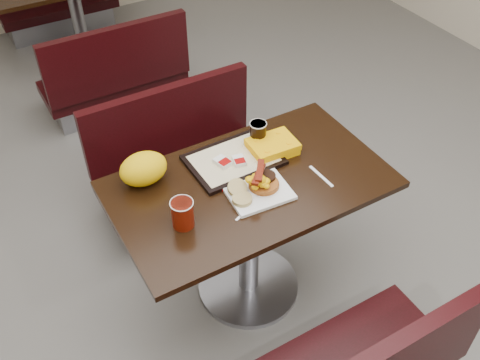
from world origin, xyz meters
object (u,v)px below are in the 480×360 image
knife (321,176)px  tray (234,160)px  paper_bag (143,169)px  bench_near_s (339,356)px  pancake_stack (264,183)px  table_near (249,239)px  clamshell (272,147)px  bench_near_n (185,160)px  coffee_cup_far (258,132)px  coffee_cup_near (183,214)px  bench_far_s (111,64)px  platter (259,192)px  table_far (79,22)px  hashbrown_sleeve_left (223,162)px  hashbrown_sleeve_right (239,161)px  fork (242,215)px

knife → tray: 0.40m
knife → paper_bag: (-0.68, 0.36, 0.07)m
bench_near_s → pancake_stack: size_ratio=7.59×
table_near → clamshell: clamshell is taller
clamshell → paper_bag: 0.60m
bench_near_n → coffee_cup_far: 0.70m
table_near → coffee_cup_near: 0.57m
table_near → pancake_stack: bearing=-65.1°
table_near → pancake_stack: 0.41m
bench_far_s → clamshell: size_ratio=4.69×
platter → knife: (0.29, -0.05, -0.01)m
table_far → knife: size_ratio=7.61×
bench_near_s → bench_far_s: bearing=90.0°
bench_near_s → clamshell: size_ratio=4.69×
hashbrown_sleeve_left → clamshell: bearing=-18.4°
coffee_cup_near → knife: 0.65m
clamshell → bench_far_s: bearing=99.5°
bench_near_s → table_far: bearing=90.0°
bench_near_s → bench_near_n: (0.00, 1.40, 0.00)m
bench_far_s → paper_bag: 1.78m
tray → coffee_cup_far: size_ratio=3.95×
hashbrown_sleeve_left → hashbrown_sleeve_right: 0.07m
bench_near_n → platter: size_ratio=3.83×
pancake_stack → paper_bag: (-0.42, 0.30, 0.04)m
fork → bench_near_n: bearing=59.4°
tray → bench_near_s: bearing=-91.4°
bench_far_s → tray: 1.79m
hashbrown_sleeve_left → bench_far_s: bearing=74.6°
bench_near_s → fork: bearing=103.4°
knife → table_far: bearing=-176.2°
table_near → bench_near_s: bearing=-90.0°
tray → clamshell: 0.19m
hashbrown_sleeve_left → platter: bearing=-91.4°
table_near → paper_bag: bearing=149.4°
pancake_stack → tray: size_ratio=0.33×
table_near → bench_near_n: bearing=90.0°
clamshell → table_near: bearing=-143.9°
table_far → coffee_cup_near: 2.74m
bench_near_s → table_far: 3.30m
table_near → fork: size_ratio=10.73×
tray → hashbrown_sleeve_right: hashbrown_sleeve_right is taller
bench_far_s → platter: platter is taller
bench_far_s → tray: bearing=-89.8°
bench_far_s → table_near: bearing=-90.0°
coffee_cup_near → hashbrown_sleeve_right: size_ratio=1.76×
bench_near_s → fork: (-0.13, 0.55, 0.39)m
bench_near_s → fork: size_ratio=8.94×
paper_bag → coffee_cup_far: bearing=-2.7°
table_far → pancake_stack: size_ratio=9.11×
bench_near_n → coffee_cup_near: (-0.36, -0.78, 0.45)m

